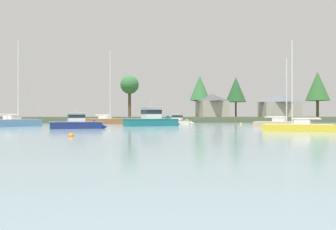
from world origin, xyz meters
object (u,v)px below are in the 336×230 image
(mooring_buoy_orange, at_px, (71,136))
(sailboat_yellow, at_px, (298,129))
(cruiser_teal, at_px, (156,122))
(mooring_buoy_red, at_px, (235,124))
(mooring_buoy_yellow, at_px, (241,124))
(dinghy_grey, at_px, (23,123))
(sailboat_sand, at_px, (282,126))
(sailboat_skyblue, at_px, (15,125))
(cruiser_navy, at_px, (81,125))
(cruiser_cream, at_px, (179,122))
(sailboat_wood, at_px, (107,122))

(mooring_buoy_orange, bearing_deg, sailboat_yellow, 16.47)
(cruiser_teal, bearing_deg, mooring_buoy_red, 31.35)
(mooring_buoy_orange, xyz_separation_m, mooring_buoy_yellow, (26.83, 38.04, 0.01))
(dinghy_grey, bearing_deg, mooring_buoy_yellow, -11.44)
(sailboat_sand, bearing_deg, sailboat_skyblue, 164.17)
(sailboat_sand, distance_m, cruiser_navy, 26.30)
(cruiser_navy, distance_m, mooring_buoy_orange, 18.23)
(mooring_buoy_orange, bearing_deg, mooring_buoy_red, 56.22)
(cruiser_cream, distance_m, mooring_buoy_orange, 44.91)
(mooring_buoy_red, bearing_deg, dinghy_grey, 169.93)
(cruiser_cream, bearing_deg, mooring_buoy_yellow, -19.95)
(sailboat_sand, relative_size, mooring_buoy_yellow, 19.20)
(dinghy_grey, height_order, cruiser_navy, cruiser_navy)
(dinghy_grey, bearing_deg, mooring_buoy_orange, -73.72)
(sailboat_yellow, height_order, sailboat_wood, sailboat_wood)
(mooring_buoy_orange, bearing_deg, cruiser_cream, 69.18)
(sailboat_sand, relative_size, sailboat_skyblue, 0.73)
(cruiser_cream, height_order, mooring_buoy_yellow, cruiser_cream)
(cruiser_navy, bearing_deg, dinghy_grey, 114.65)
(cruiser_navy, xyz_separation_m, sailboat_wood, (2.90, 28.91, -0.14))
(sailboat_sand, bearing_deg, dinghy_grey, 144.88)
(dinghy_grey, distance_m, sailboat_wood, 15.77)
(cruiser_cream, bearing_deg, sailboat_yellow, -81.30)
(mooring_buoy_orange, bearing_deg, sailboat_skyblue, 110.69)
(sailboat_wood, relative_size, mooring_buoy_yellow, 29.73)
(cruiser_cream, xyz_separation_m, sailboat_skyblue, (-26.94, -12.93, -0.14))
(cruiser_teal, distance_m, mooring_buoy_orange, 30.91)
(cruiser_navy, xyz_separation_m, sailboat_skyblue, (-10.32, 10.83, -0.15))
(cruiser_teal, distance_m, cruiser_cream, 14.08)
(mooring_buoy_yellow, bearing_deg, sailboat_wood, 159.71)
(sailboat_sand, distance_m, cruiser_teal, 18.94)
(cruiser_teal, distance_m, mooring_buoy_red, 19.03)
(sailboat_skyblue, bearing_deg, sailboat_wood, 53.81)
(dinghy_grey, bearing_deg, cruiser_navy, -65.35)
(sailboat_sand, relative_size, sailboat_wood, 0.65)
(cruiser_teal, relative_size, sailboat_wood, 0.64)
(sailboat_skyblue, relative_size, mooring_buoy_yellow, 26.30)
(cruiser_teal, distance_m, cruiser_navy, 15.30)
(cruiser_teal, xyz_separation_m, mooring_buoy_yellow, (16.89, 8.78, -0.54))
(sailboat_skyblue, relative_size, mooring_buoy_red, 32.89)
(sailboat_sand, distance_m, dinghy_grey, 47.85)
(sailboat_skyblue, distance_m, mooring_buoy_yellow, 38.86)
(sailboat_sand, height_order, sailboat_skyblue, sailboat_skyblue)
(sailboat_skyblue, height_order, mooring_buoy_yellow, sailboat_skyblue)
(mooring_buoy_red, bearing_deg, sailboat_skyblue, -164.79)
(sailboat_yellow, relative_size, mooring_buoy_yellow, 18.83)
(cruiser_navy, xyz_separation_m, mooring_buoy_orange, (0.65, -18.22, -0.37))
(sailboat_yellow, xyz_separation_m, mooring_buoy_red, (4.76, 32.82, -0.14))
(cruiser_cream, relative_size, sailboat_skyblue, 0.48)
(sailboat_skyblue, bearing_deg, sailboat_sand, -15.83)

